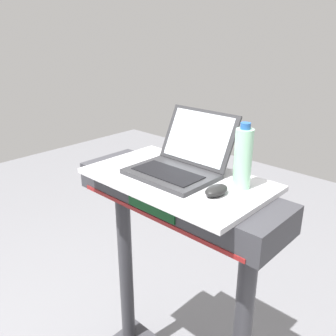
# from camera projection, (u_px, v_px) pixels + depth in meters

# --- Properties ---
(desk_board) EXTENTS (0.71, 0.42, 0.02)m
(desk_board) POSITION_uv_depth(u_px,v_px,m) (177.00, 179.00, 1.41)
(desk_board) COLOR silver
(desk_board) RESTS_ON treadmill_base
(laptop) EXTENTS (0.33, 0.34, 0.23)m
(laptop) POSITION_uv_depth(u_px,v_px,m) (180.00, 161.00, 1.43)
(laptop) COLOR #2D2D30
(laptop) RESTS_ON desk_board
(computer_mouse) EXTENTS (0.06, 0.10, 0.03)m
(computer_mouse) POSITION_uv_depth(u_px,v_px,m) (216.00, 190.00, 1.24)
(computer_mouse) COLOR black
(computer_mouse) RESTS_ON desk_board
(water_bottle) EXTENTS (0.06, 0.06, 0.24)m
(water_bottle) POSITION_uv_depth(u_px,v_px,m) (243.00, 158.00, 1.27)
(water_bottle) COLOR #9EDBB2
(water_bottle) RESTS_ON desk_board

